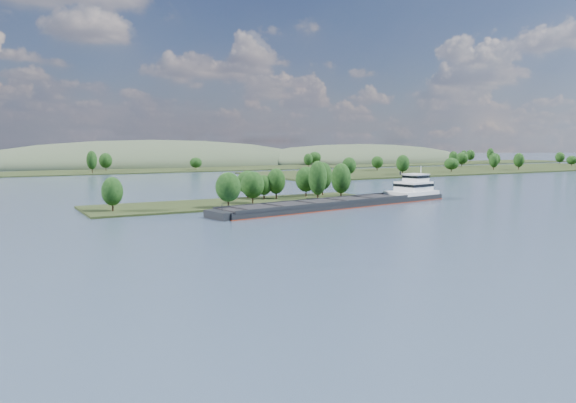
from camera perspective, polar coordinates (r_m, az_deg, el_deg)
ground at (r=136.17m, az=5.26°, el=-2.72°), size 1800.00×1800.00×0.00m
tree_island at (r=190.71m, az=-2.84°, el=1.07°), size 100.00×31.87×15.01m
right_bank at (r=423.06m, az=17.65°, el=3.17°), size 320.00×90.00×14.60m
back_shoreline at (r=400.62m, az=-16.69°, el=3.01°), size 900.00×60.00×15.52m
hill_east at (r=570.84m, az=7.22°, el=4.01°), size 260.00×140.00×36.00m
hill_west at (r=510.14m, az=-13.41°, el=3.64°), size 320.00×160.00×44.00m
cargo_barge at (r=184.67m, az=6.68°, el=0.10°), size 93.64×27.25×12.60m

